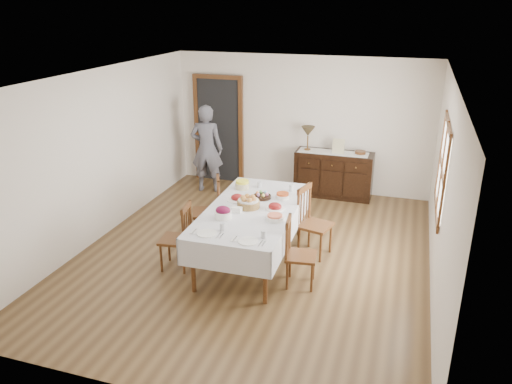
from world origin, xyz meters
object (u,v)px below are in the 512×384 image
(chair_left_near, at_px, (179,236))
(chair_right_near, at_px, (297,252))
(sideboard, at_px, (334,174))
(table_lamp, at_px, (308,132))
(chair_left_far, at_px, (210,209))
(person, at_px, (207,146))
(dining_table, at_px, (252,214))
(chair_right_far, at_px, (312,221))

(chair_left_near, bearing_deg, chair_right_near, 84.55)
(chair_left_near, distance_m, sideboard, 3.77)
(chair_right_near, relative_size, table_lamp, 2.05)
(chair_left_far, xyz_separation_m, chair_right_near, (1.60, -0.91, -0.04))
(chair_right_near, xyz_separation_m, table_lamp, (-0.60, 3.34, 0.75))
(chair_left_far, bearing_deg, chair_left_near, -27.41)
(sideboard, distance_m, person, 2.50)
(chair_right_near, relative_size, sideboard, 0.65)
(dining_table, height_order, chair_right_near, chair_right_near)
(dining_table, relative_size, table_lamp, 5.22)
(dining_table, xyz_separation_m, chair_right_near, (0.77, -0.44, -0.25))
(chair_left_near, relative_size, chair_right_far, 0.92)
(chair_left_near, xyz_separation_m, chair_right_near, (1.67, 0.06, -0.01))
(chair_left_far, relative_size, chair_right_near, 1.09)
(chair_right_far, distance_m, table_lamp, 2.60)
(chair_left_far, distance_m, chair_right_near, 1.84)
(chair_left_near, bearing_deg, table_lamp, 155.00)
(dining_table, distance_m, person, 3.01)
(chair_left_far, relative_size, table_lamp, 2.22)
(sideboard, bearing_deg, dining_table, -103.25)
(chair_right_near, relative_size, person, 0.52)
(chair_left_far, height_order, chair_right_far, chair_right_far)
(sideboard, xyz_separation_m, person, (-2.41, -0.45, 0.48))
(dining_table, xyz_separation_m, chair_right_far, (0.77, 0.47, -0.19))
(chair_left_near, distance_m, chair_right_near, 1.67)
(chair_right_near, bearing_deg, chair_left_near, 84.98)
(chair_left_near, relative_size, table_lamp, 2.09)
(person, xyz_separation_m, table_lamp, (1.88, 0.44, 0.31))
(person, distance_m, table_lamp, 1.96)
(sideboard, height_order, table_lamp, table_lamp)
(dining_table, bearing_deg, chair_right_far, 30.46)
(chair_right_near, height_order, chair_right_far, chair_right_far)
(chair_left_far, xyz_separation_m, person, (-0.88, 2.00, 0.40))
(sideboard, bearing_deg, chair_right_far, -88.04)
(chair_left_near, height_order, chair_right_far, chair_right_far)
(dining_table, relative_size, chair_right_far, 2.30)
(dining_table, bearing_deg, chair_right_near, -30.92)
(dining_table, xyz_separation_m, person, (-1.72, 2.46, 0.19))
(dining_table, distance_m, chair_left_far, 0.98)
(chair_left_far, distance_m, table_lamp, 2.73)
(chair_right_near, distance_m, table_lamp, 3.48)
(chair_right_far, bearing_deg, person, 65.35)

